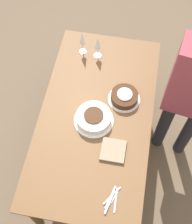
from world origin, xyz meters
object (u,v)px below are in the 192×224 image
object	(u,v)px
wine_glass_near	(98,44)
wine_glass_far	(82,39)
cake_front_chocolate	(124,97)
cake_center_white	(94,118)

from	to	relation	value
wine_glass_near	wine_glass_far	distance (m)	0.14
cake_front_chocolate	wine_glass_near	bearing A→B (deg)	35.71
cake_center_white	wine_glass_near	size ratio (longest dim) A/B	1.41
wine_glass_far	wine_glass_near	bearing A→B (deg)	-99.28
wine_glass_far	cake_front_chocolate	bearing A→B (deg)	-134.94
wine_glass_near	cake_front_chocolate	bearing A→B (deg)	-144.29
cake_center_white	wine_glass_far	distance (m)	0.71
cake_center_white	wine_glass_far	xyz separation A→B (m)	(0.66, 0.22, 0.12)
wine_glass_near	cake_center_white	bearing A→B (deg)	-172.53
cake_center_white	wine_glass_far	world-z (taller)	wine_glass_far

